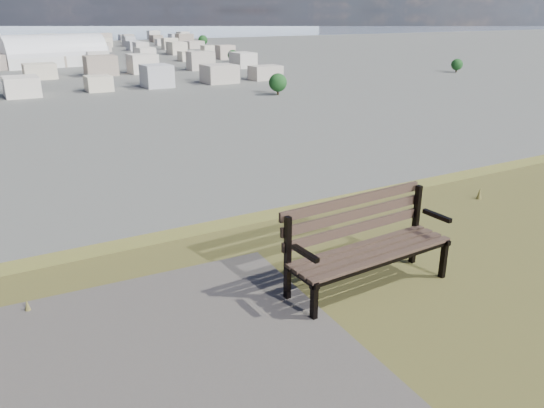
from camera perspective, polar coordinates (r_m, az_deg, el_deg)
park_bench at (r=5.37m, az=10.00°, el=-3.80°), size 1.81×0.66×0.93m
gravel_patch at (r=4.17m, az=-7.29°, el=-19.43°), size 2.87×3.97×0.08m
arena at (r=311.48m, az=-22.35°, el=14.48°), size 52.95×28.15×21.31m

